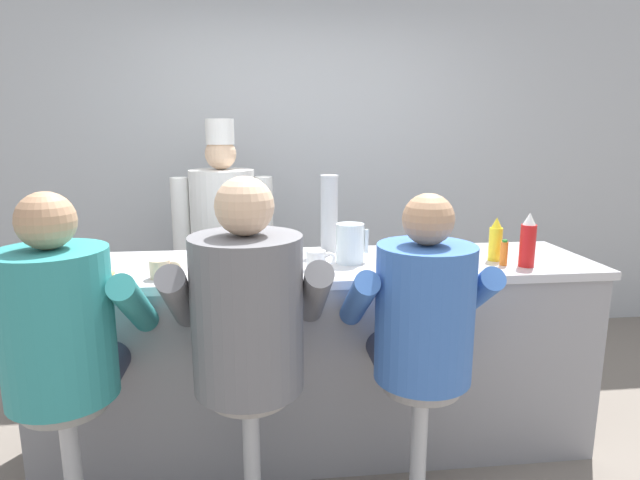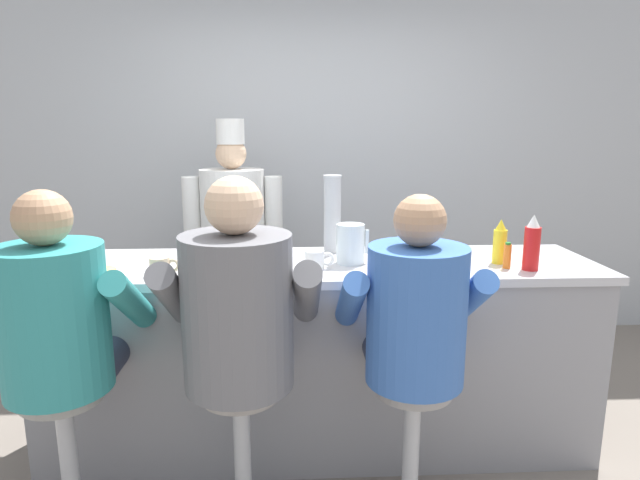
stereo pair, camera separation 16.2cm
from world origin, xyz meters
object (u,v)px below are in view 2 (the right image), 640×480
Objects in this scene: diner_seated_teal at (59,326)px; diner_seated_grey at (239,318)px; breakfast_plate at (103,274)px; water_pitcher_clear at (351,244)px; coffee_mug_white at (316,260)px; hot_sauce_bottle_orange at (507,256)px; ketchup_bottle_red at (532,244)px; cup_stack_steel at (332,214)px; diner_seated_blue at (414,323)px; mustard_bottle_yellow at (500,243)px; cereal_bowl at (270,257)px; cook_in_whites_near at (234,235)px; coffee_mug_tan at (161,266)px.

diner_seated_grey is at bearing 0.20° from diner_seated_teal.
diner_seated_teal is at bearing -96.97° from breakfast_plate.
diner_seated_teal is (-1.18, -0.57, -0.18)m from water_pitcher_clear.
coffee_mug_white is at bearing -148.31° from water_pitcher_clear.
diner_seated_teal reaches higher than hot_sauce_bottle_orange.
ketchup_bottle_red is 1.00m from cup_stack_steel.
ketchup_bottle_red is 1.40m from diner_seated_grey.
ketchup_bottle_red is 0.19× the size of diner_seated_blue.
breakfast_plate is at bearing -178.23° from hot_sauce_bottle_orange.
ketchup_bottle_red is at bearing -53.04° from mustard_bottle_yellow.
diner_seated_teal reaches higher than mustard_bottle_yellow.
diner_seated_teal is (-0.78, -0.60, -0.11)m from cereal_bowl.
coffee_mug_white is 0.10× the size of diner_seated_teal.
water_pitcher_clear is 1.31× the size of cereal_bowl.
diner_seated_teal is at bearing -164.28° from mustard_bottle_yellow.
cup_stack_steel is 0.96m from diner_seated_grey.
diner_seated_blue reaches higher than hot_sauce_bottle_orange.
hot_sauce_bottle_orange is 1.14m from cereal_bowl.
diner_seated_blue reaches higher than water_pitcher_clear.
cup_stack_steel reaches higher than water_pitcher_clear.
water_pitcher_clear is 1.21m from cook_in_whites_near.
cup_stack_steel is at bearing 27.78° from coffee_mug_tan.
cereal_bowl reaches higher than breakfast_plate.
diner_seated_teal is at bearing -143.49° from cup_stack_steel.
hot_sauce_bottle_orange is (0.00, -0.10, -0.04)m from mustard_bottle_yellow.
breakfast_plate is (-1.13, -0.19, -0.08)m from water_pitcher_clear.
mustard_bottle_yellow is 1.57× the size of coffee_mug_white.
coffee_mug_white is 0.57m from diner_seated_grey.
ketchup_bottle_red is 1.01× the size of breakfast_plate.
cook_in_whites_near reaches higher than coffee_mug_white.
diner_seated_grey is at bearing -30.63° from breakfast_plate.
cup_stack_steel reaches higher than hot_sauce_bottle_orange.
cook_in_whites_near is (-0.68, 0.99, -0.15)m from water_pitcher_clear.
coffee_mug_tan reaches higher than breakfast_plate.
diner_seated_grey is (-1.23, -0.44, -0.13)m from hot_sauce_bottle_orange.
ketchup_bottle_red is 0.12m from hot_sauce_bottle_orange.
water_pitcher_clear is 0.77m from diner_seated_grey.
diner_seated_grey reaches higher than coffee_mug_tan.
cup_stack_steel reaches higher than coffee_mug_white.
cereal_bowl is at bearing 16.68° from breakfast_plate.
cook_in_whites_near is (0.45, 1.18, -0.06)m from breakfast_plate.
coffee_mug_tan is at bearing -179.63° from ketchup_bottle_red.
diner_seated_teal is at bearing -127.25° from coffee_mug_tan.
mustard_bottle_yellow is at bearing 126.96° from ketchup_bottle_red.
coffee_mug_white is at bearing -65.28° from cook_in_whites_near.
ketchup_bottle_red is at bearing 11.39° from diner_seated_teal.
cereal_bowl is 0.11× the size of diner_seated_blue.
ketchup_bottle_red is 1.88× the size of coffee_mug_white.
coffee_mug_white is at bearing 128.44° from diner_seated_blue.
water_pitcher_clear is (-0.83, 0.17, -0.02)m from ketchup_bottle_red.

